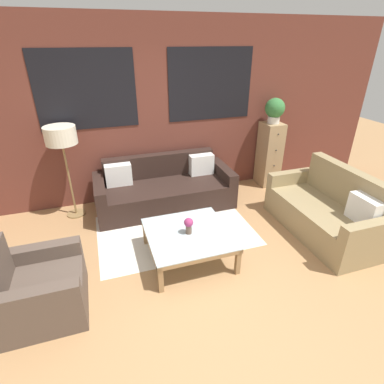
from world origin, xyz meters
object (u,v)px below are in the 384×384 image
(settee_vintage, at_px, (326,213))
(potted_plant, at_px, (275,109))
(couch_dark, at_px, (165,190))
(flower_vase, at_px, (189,225))
(armchair_corner, at_px, (37,290))
(drawer_cabinet, at_px, (269,154))
(coffee_table, at_px, (188,236))
(floor_lamp, at_px, (61,139))

(settee_vintage, bearing_deg, potted_plant, 87.54)
(couch_dark, distance_m, flower_vase, 1.42)
(settee_vintage, height_order, armchair_corner, settee_vintage)
(drawer_cabinet, bearing_deg, potted_plant, 90.00)
(couch_dark, bearing_deg, drawer_cabinet, 6.03)
(drawer_cabinet, bearing_deg, flower_vase, -141.82)
(coffee_table, bearing_deg, drawer_cabinet, 38.02)
(armchair_corner, relative_size, potted_plant, 1.98)
(armchair_corner, bearing_deg, potted_plant, 27.64)
(drawer_cabinet, bearing_deg, couch_dark, -173.97)
(armchair_corner, height_order, flower_vase, armchair_corner)
(couch_dark, relative_size, drawer_cabinet, 1.87)
(couch_dark, height_order, flower_vase, couch_dark)
(couch_dark, height_order, floor_lamp, floor_lamp)
(potted_plant, height_order, flower_vase, potted_plant)
(floor_lamp, distance_m, potted_plant, 3.42)
(armchair_corner, distance_m, coffee_table, 1.68)
(armchair_corner, distance_m, floor_lamp, 2.11)
(armchair_corner, xyz_separation_m, flower_vase, (1.65, 0.33, 0.21))
(couch_dark, xyz_separation_m, floor_lamp, (-1.40, 0.14, 0.94))
(couch_dark, bearing_deg, armchair_corner, -134.32)
(couch_dark, xyz_separation_m, armchair_corner, (-1.69, -1.73, 0.00))
(drawer_cabinet, xyz_separation_m, potted_plant, (0.00, 0.00, 0.81))
(coffee_table, height_order, floor_lamp, floor_lamp)
(settee_vintage, bearing_deg, couch_dark, 143.31)
(couch_dark, distance_m, potted_plant, 2.32)
(armchair_corner, xyz_separation_m, coffee_table, (1.65, 0.33, 0.04))
(settee_vintage, bearing_deg, flower_vase, 178.59)
(settee_vintage, relative_size, drawer_cabinet, 1.45)
(settee_vintage, bearing_deg, drawer_cabinet, 87.54)
(settee_vintage, xyz_separation_m, potted_plant, (0.07, 1.67, 1.08))
(coffee_table, bearing_deg, armchair_corner, -168.61)
(drawer_cabinet, bearing_deg, floor_lamp, -178.75)
(couch_dark, relative_size, floor_lamp, 1.54)
(settee_vintage, height_order, floor_lamp, floor_lamp)
(flower_vase, bearing_deg, coffee_table, 116.68)
(floor_lamp, relative_size, potted_plant, 3.30)
(drawer_cabinet, relative_size, flower_vase, 5.55)
(potted_plant, bearing_deg, floor_lamp, -178.75)
(potted_plant, bearing_deg, armchair_corner, -152.36)
(armchair_corner, height_order, coffee_table, armchair_corner)
(settee_vintage, height_order, flower_vase, settee_vintage)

